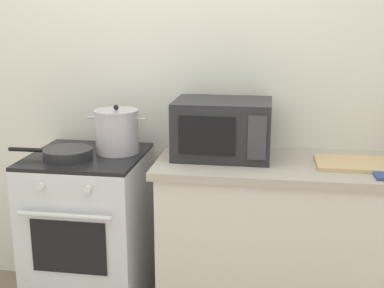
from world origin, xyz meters
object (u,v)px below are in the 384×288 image
(microwave, at_px, (223,129))
(cutting_board, at_px, (353,164))
(stock_pot, at_px, (117,131))
(frying_pan, at_px, (67,153))
(stove, at_px, (90,233))

(microwave, height_order, cutting_board, microwave)
(stock_pot, distance_m, frying_pan, 0.29)
(stock_pot, height_order, cutting_board, stock_pot)
(stock_pot, height_order, microwave, microwave)
(stove, xyz_separation_m, stock_pot, (0.16, 0.07, 0.58))
(stove, relative_size, frying_pan, 2.02)
(frying_pan, bearing_deg, stove, 47.59)
(stove, bearing_deg, frying_pan, -132.41)
(frying_pan, relative_size, microwave, 0.91)
(stock_pot, xyz_separation_m, microwave, (0.57, 0.01, 0.03))
(stove, relative_size, cutting_board, 2.56)
(stock_pot, xyz_separation_m, cutting_board, (1.23, -0.07, -0.11))
(frying_pan, bearing_deg, microwave, 11.33)
(stove, distance_m, stock_pot, 0.60)
(stock_pot, bearing_deg, frying_pan, -147.33)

